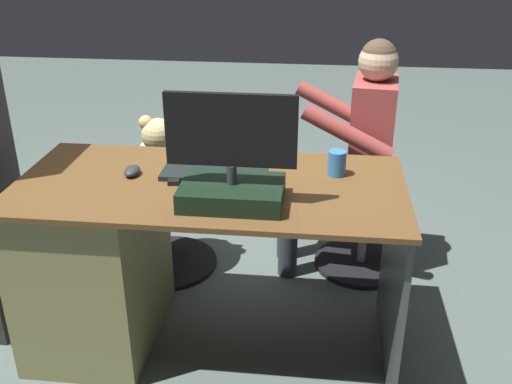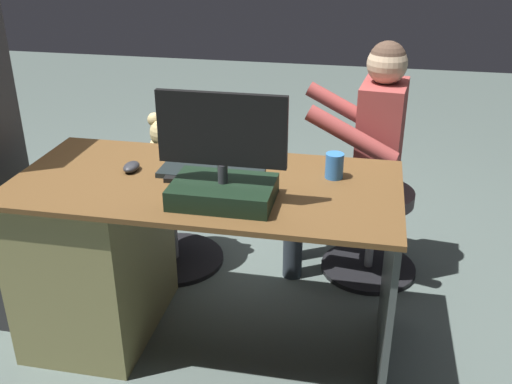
% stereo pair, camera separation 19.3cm
% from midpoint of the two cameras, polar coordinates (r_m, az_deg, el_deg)
% --- Properties ---
extents(ground_plane, '(10.00, 10.00, 0.00)m').
position_cam_midpoint_polar(ground_plane, '(2.96, -4.75, -10.09)').
color(ground_plane, '#505E59').
extents(desk, '(1.52, 0.72, 0.76)m').
position_cam_midpoint_polar(desk, '(2.59, -15.42, -6.00)').
color(desk, brown).
rests_on(desk, ground_plane).
extents(monitor, '(0.46, 0.25, 0.40)m').
position_cam_midpoint_polar(monitor, '(2.10, -4.99, 1.76)').
color(monitor, black).
rests_on(monitor, desk).
extents(keyboard, '(0.42, 0.14, 0.02)m').
position_cam_midpoint_polar(keyboard, '(2.36, -6.40, 1.67)').
color(keyboard, black).
rests_on(keyboard, desk).
extents(computer_mouse, '(0.06, 0.10, 0.04)m').
position_cam_midpoint_polar(computer_mouse, '(2.43, -14.11, 1.95)').
color(computer_mouse, '#2C2D32').
rests_on(computer_mouse, desk).
extents(cup, '(0.07, 0.07, 0.10)m').
position_cam_midpoint_polar(cup, '(2.35, 5.49, 2.74)').
color(cup, '#3372BF').
rests_on(cup, desk).
extents(tv_remote, '(0.06, 0.15, 0.02)m').
position_cam_midpoint_polar(tv_remote, '(2.36, -10.08, 1.48)').
color(tv_remote, black).
rests_on(tv_remote, desk).
extents(notebook_binder, '(0.26, 0.33, 0.02)m').
position_cam_midpoint_polar(notebook_binder, '(2.22, -6.37, 0.14)').
color(notebook_binder, beige).
rests_on(notebook_binder, desk).
extents(office_chair_teddy, '(0.52, 0.52, 0.46)m').
position_cam_midpoint_polar(office_chair_teddy, '(3.12, -10.55, -2.91)').
color(office_chair_teddy, black).
rests_on(office_chair_teddy, ground_plane).
extents(teddy_bear, '(0.26, 0.26, 0.37)m').
position_cam_midpoint_polar(teddy_bear, '(2.98, -11.04, 3.53)').
color(teddy_bear, '#CEB77A').
rests_on(teddy_bear, office_chair_teddy).
extents(visitor_chair, '(0.49, 0.49, 0.46)m').
position_cam_midpoint_polar(visitor_chair, '(3.10, 8.64, -2.84)').
color(visitor_chair, black).
rests_on(visitor_chair, ground_plane).
extents(person, '(0.57, 0.52, 1.20)m').
position_cam_midpoint_polar(person, '(2.91, 7.43, 4.73)').
color(person, '#9A3E3A').
rests_on(person, ground_plane).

